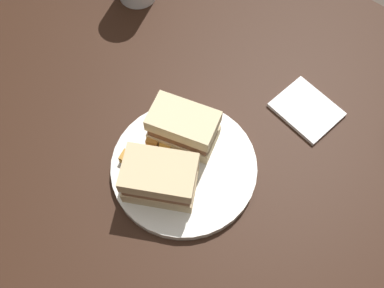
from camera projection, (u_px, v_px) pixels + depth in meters
name	position (u px, v px, depth m)	size (l,w,h in m)	color
ground_plane	(196.00, 242.00, 1.48)	(6.00, 6.00, 0.00)	#4C4238
dining_table	(197.00, 204.00, 1.15)	(1.26, 0.93, 0.75)	black
plate	(184.00, 168.00, 0.78)	(0.24, 0.24, 0.02)	silver
sandwich_half_left	(184.00, 128.00, 0.76)	(0.12, 0.09, 0.07)	beige
sandwich_half_right	(160.00, 178.00, 0.72)	(0.13, 0.12, 0.07)	#CCB284
potato_wedge_front	(165.00, 149.00, 0.77)	(0.04, 0.02, 0.02)	gold
potato_wedge_middle	(136.00, 162.00, 0.76)	(0.05, 0.02, 0.02)	#B77F33
potato_wedge_back	(148.00, 169.00, 0.75)	(0.05, 0.02, 0.02)	gold
potato_wedge_left_edge	(149.00, 168.00, 0.76)	(0.05, 0.02, 0.02)	#B77F33
potato_wedge_right_edge	(156.00, 134.00, 0.78)	(0.05, 0.02, 0.02)	#AD702D
potato_wedge_stray	(148.00, 165.00, 0.76)	(0.05, 0.02, 0.02)	gold
napkin	(307.00, 110.00, 0.83)	(0.11, 0.09, 0.01)	white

